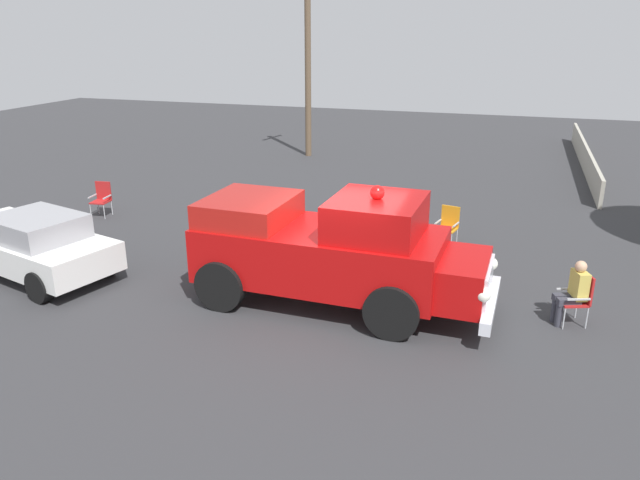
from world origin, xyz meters
TOP-DOWN VIEW (x-y plane):
  - ground_plane at (0.00, 0.00)m, footprint 60.00×60.00m
  - vintage_fire_truck at (-0.14, -0.10)m, footprint 2.47×6.02m
  - classic_hot_rod at (0.45, -7.06)m, footprint 2.92×4.69m
  - lawn_chair_near_truck at (-0.74, 4.65)m, footprint 0.64×0.64m
  - lawn_chair_by_car at (-3.91, -8.41)m, footprint 0.55×0.56m
  - lawn_chair_spare at (-4.49, 1.77)m, footprint 0.59×0.60m
  - spectator_seated at (-0.69, 4.53)m, footprint 0.54×0.63m
  - utility_pole at (-14.24, -5.42)m, footprint 1.69×0.43m
  - background_fence at (-15.39, 5.93)m, footprint 12.39×0.12m

SIDE VIEW (x-z plane):
  - ground_plane at x=0.00m, z-range 0.00..0.00m
  - background_fence at x=-15.39m, z-range 0.00..0.90m
  - lawn_chair_near_truck at x=-0.74m, z-range 0.08..1.10m
  - lawn_chair_by_car at x=-3.91m, z-range 0.08..1.10m
  - lawn_chair_spare at x=-4.49m, z-range 0.08..1.10m
  - spectator_seated at x=-0.69m, z-range 0.05..1.34m
  - classic_hot_rod at x=0.45m, z-range 0.02..1.48m
  - vintage_fire_truck at x=-0.14m, z-range -0.10..2.49m
  - utility_pole at x=-14.24m, z-range 0.14..7.44m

